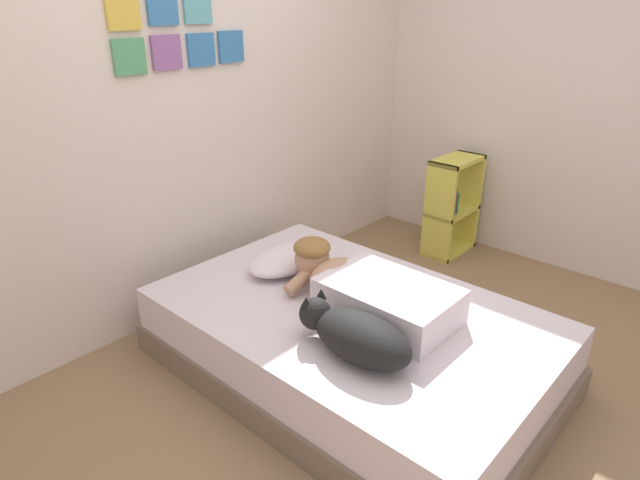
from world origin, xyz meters
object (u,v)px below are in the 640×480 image
object	(u,v)px
dog	(356,335)
bed	(350,340)
coffee_cup	(312,272)
bookshelf	(451,206)
person_lying	(365,289)
cell_phone	(413,336)
pillow	(288,259)

from	to	relation	value
dog	bed	bearing A→B (deg)	41.66
bed	coffee_cup	world-z (taller)	coffee_cup
bed	bookshelf	world-z (taller)	bookshelf
bookshelf	coffee_cup	bearing A→B (deg)	-179.44
person_lying	coffee_cup	size ratio (longest dim) A/B	7.36
bed	cell_phone	xyz separation A→B (m)	(-0.01, -0.38, 0.20)
bookshelf	dog	bearing A→B (deg)	-161.96
pillow	dog	xyz separation A→B (m)	(-0.40, -0.82, 0.05)
pillow	cell_phone	distance (m)	0.94
person_lying	cell_phone	size ratio (longest dim) A/B	6.57
bookshelf	pillow	bearing A→B (deg)	173.64
dog	cell_phone	distance (m)	0.32
pillow	cell_phone	bearing A→B (deg)	-96.94
cell_phone	bed	bearing A→B (deg)	88.04
person_lying	dog	xyz separation A→B (m)	(-0.35, -0.22, -0.00)
person_lying	coffee_cup	distance (m)	0.42
pillow	dog	world-z (taller)	dog
dog	bookshelf	bearing A→B (deg)	18.04
coffee_cup	cell_phone	xyz separation A→B (m)	(-0.11, -0.74, -0.03)
dog	cell_phone	bearing A→B (deg)	-21.49
bed	bookshelf	bearing A→B (deg)	12.71
pillow	bookshelf	xyz separation A→B (m)	(1.57, -0.18, -0.06)
cell_phone	bookshelf	xyz separation A→B (m)	(1.69, 0.75, -0.01)
dog	coffee_cup	world-z (taller)	dog
pillow	bookshelf	size ratio (longest dim) A/B	0.69
cell_phone	bookshelf	size ratio (longest dim) A/B	0.19
pillow	person_lying	bearing A→B (deg)	-94.76
bed	pillow	size ratio (longest dim) A/B	3.87
bed	pillow	bearing A→B (deg)	79.73
dog	cell_phone	xyz separation A→B (m)	(0.28, -0.11, -0.10)
cell_phone	bookshelf	distance (m)	1.85
coffee_cup	cell_phone	bearing A→B (deg)	-98.70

